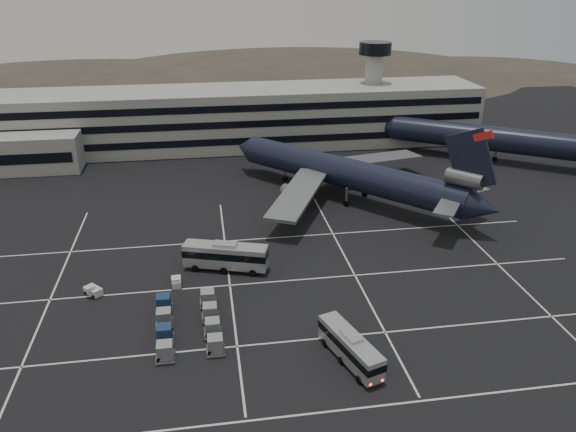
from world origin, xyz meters
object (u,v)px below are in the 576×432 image
object	(u,v)px
bus_far	(226,255)
uld_cluster	(188,323)
bus_near	(350,346)
tug_a	(176,282)
trijet_main	(350,174)

from	to	relation	value
bus_far	uld_cluster	size ratio (longest dim) A/B	0.96
bus_near	uld_cluster	xyz separation A→B (m)	(-18.00, 8.83, -0.98)
uld_cluster	tug_a	bearing A→B (deg)	98.98
bus_near	bus_far	distance (m)	26.42
tug_a	uld_cluster	world-z (taller)	uld_cluster
tug_a	uld_cluster	xyz separation A→B (m)	(1.70, -10.74, 0.36)
tug_a	bus_far	bearing A→B (deg)	24.10
bus_near	tug_a	size ratio (longest dim) A/B	4.40
trijet_main	tug_a	world-z (taller)	trijet_main
bus_near	uld_cluster	size ratio (longest dim) A/B	0.81
tug_a	uld_cluster	distance (m)	10.88
bus_far	uld_cluster	distance (m)	15.42
trijet_main	uld_cluster	distance (m)	48.79
bus_near	uld_cluster	bearing A→B (deg)	135.85
uld_cluster	trijet_main	bearing A→B (deg)	51.67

